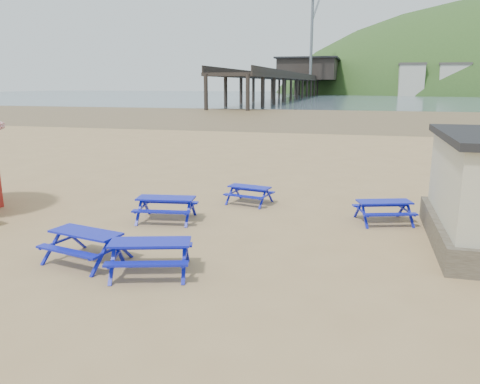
# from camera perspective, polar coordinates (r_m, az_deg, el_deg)

# --- Properties ---
(ground) EXTENTS (400.00, 400.00, 0.00)m
(ground) POSITION_cam_1_polar(r_m,az_deg,el_deg) (14.33, -5.49, -4.98)
(ground) COLOR tan
(ground) RESTS_ON ground
(wet_sand) EXTENTS (400.00, 400.00, 0.00)m
(wet_sand) POSITION_cam_1_polar(r_m,az_deg,el_deg) (68.08, 10.79, 9.10)
(wet_sand) COLOR brown
(wet_sand) RESTS_ON ground
(sea) EXTENTS (400.00, 400.00, 0.00)m
(sea) POSITION_cam_1_polar(r_m,az_deg,el_deg) (182.89, 13.47, 11.31)
(sea) COLOR #4C5F6C
(sea) RESTS_ON ground
(picnic_table_blue_a) EXTENTS (2.07, 1.76, 0.79)m
(picnic_table_blue_a) POSITION_cam_1_polar(r_m,az_deg,el_deg) (15.62, -8.98, -2.05)
(picnic_table_blue_a) COLOR #1229B0
(picnic_table_blue_a) RESTS_ON ground
(picnic_table_blue_b) EXTENTS (1.81, 1.57, 0.66)m
(picnic_table_blue_b) POSITION_cam_1_polar(r_m,az_deg,el_deg) (17.63, 1.16, -0.36)
(picnic_table_blue_b) COLOR #1229B0
(picnic_table_blue_b) RESTS_ON ground
(picnic_table_blue_c) EXTENTS (2.06, 1.84, 0.72)m
(picnic_table_blue_c) POSITION_cam_1_polar(r_m,az_deg,el_deg) (15.93, 17.12, -2.31)
(picnic_table_blue_c) COLOR #1229B0
(picnic_table_blue_c) RESTS_ON ground
(picnic_table_blue_d) EXTENTS (2.16, 1.88, 0.79)m
(picnic_table_blue_d) POSITION_cam_1_polar(r_m,az_deg,el_deg) (12.55, -18.19, -6.32)
(picnic_table_blue_d) COLOR #1229B0
(picnic_table_blue_d) RESTS_ON ground
(picnic_table_blue_e) EXTENTS (2.25, 2.00, 0.79)m
(picnic_table_blue_e) POSITION_cam_1_polar(r_m,az_deg,el_deg) (11.43, -10.84, -7.79)
(picnic_table_blue_e) COLOR #1229B0
(picnic_table_blue_e) RESTS_ON ground
(pier) EXTENTS (24.00, 220.00, 39.29)m
(pier) POSITION_cam_1_polar(r_m,az_deg,el_deg) (192.36, 8.12, 13.23)
(pier) COLOR black
(pier) RESTS_ON ground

